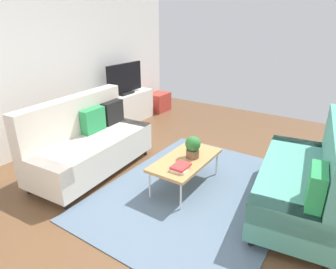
{
  "coord_description": "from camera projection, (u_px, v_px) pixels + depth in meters",
  "views": [
    {
      "loc": [
        -3.0,
        -1.65,
        2.16
      ],
      "look_at": [
        0.09,
        0.41,
        0.65
      ],
      "focal_mm": 30.99,
      "sensor_mm": 36.0,
      "label": 1
    }
  ],
  "objects": [
    {
      "name": "area_rug",
      "position": [
        196.0,
        192.0,
        3.85
      ],
      "size": [
        2.9,
        2.2,
        0.01
      ],
      "primitive_type": "cube",
      "color": "slate",
      "rests_on": "ground_plane"
    },
    {
      "name": "storage_trunk",
      "position": [
        159.0,
        102.0,
        7.12
      ],
      "size": [
        0.52,
        0.4,
        0.44
      ],
      "primitive_type": "cube",
      "color": "#B2382D",
      "rests_on": "ground_plane"
    },
    {
      "name": "couch_green",
      "position": [
        306.0,
        178.0,
        3.32
      ],
      "size": [
        1.99,
        1.08,
        1.1
      ],
      "rotation": [
        0.0,
        0.0,
        0.13
      ],
      "color": "teal",
      "rests_on": "ground_plane"
    },
    {
      "name": "vase_0",
      "position": [
        103.0,
        96.0,
        5.72
      ],
      "size": [
        0.09,
        0.09,
        0.12
      ],
      "primitive_type": "cylinder",
      "color": "#33B29E",
      "rests_on": "tv_console"
    },
    {
      "name": "ground_plane",
      "position": [
        189.0,
        187.0,
        3.97
      ],
      "size": [
        7.68,
        7.68,
        0.0
      ],
      "primitive_type": "plane",
      "color": "brown"
    },
    {
      "name": "wall_far",
      "position": [
        46.0,
        62.0,
        4.86
      ],
      "size": [
        6.4,
        0.12,
        2.9
      ],
      "primitive_type": "cube",
      "color": "white",
      "rests_on": "ground_plane"
    },
    {
      "name": "bottle_0",
      "position": [
        112.0,
        95.0,
        5.78
      ],
      "size": [
        0.06,
        0.06,
        0.16
      ],
      "primitive_type": "cylinder",
      "color": "gold",
      "rests_on": "tv_console"
    },
    {
      "name": "coffee_table",
      "position": [
        186.0,
        160.0,
        3.84
      ],
      "size": [
        1.1,
        0.56,
        0.42
      ],
      "color": "#B7844C",
      "rests_on": "ground_plane"
    },
    {
      "name": "tv",
      "position": [
        125.0,
        79.0,
        6.04
      ],
      "size": [
        1.0,
        0.2,
        0.64
      ],
      "color": "black",
      "rests_on": "tv_console"
    },
    {
      "name": "table_book_1",
      "position": [
        181.0,
        166.0,
        3.54
      ],
      "size": [
        0.24,
        0.18,
        0.03
      ],
      "primitive_type": "cube",
      "rotation": [
        0.0,
        0.0,
        0.01
      ],
      "color": "red",
      "rests_on": "table_book_0"
    },
    {
      "name": "potted_plant",
      "position": [
        193.0,
        147.0,
        3.81
      ],
      "size": [
        0.2,
        0.2,
        0.3
      ],
      "color": "brown",
      "rests_on": "coffee_table"
    },
    {
      "name": "tv_console",
      "position": [
        126.0,
        108.0,
        6.28
      ],
      "size": [
        1.4,
        0.44,
        0.64
      ],
      "primitive_type": "cube",
      "color": "silver",
      "rests_on": "ground_plane"
    },
    {
      "name": "table_book_0",
      "position": [
        181.0,
        168.0,
        3.55
      ],
      "size": [
        0.27,
        0.22,
        0.03
      ],
      "primitive_type": "cube",
      "rotation": [
        0.0,
        0.0,
        0.18
      ],
      "color": "silver",
      "rests_on": "coffee_table"
    },
    {
      "name": "couch_beige",
      "position": [
        89.0,
        143.0,
        4.25
      ],
      "size": [
        1.96,
        0.98,
        1.1
      ],
      "rotation": [
        0.0,
        0.0,
        3.22
      ],
      "color": "beige",
      "rests_on": "ground_plane"
    }
  ]
}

